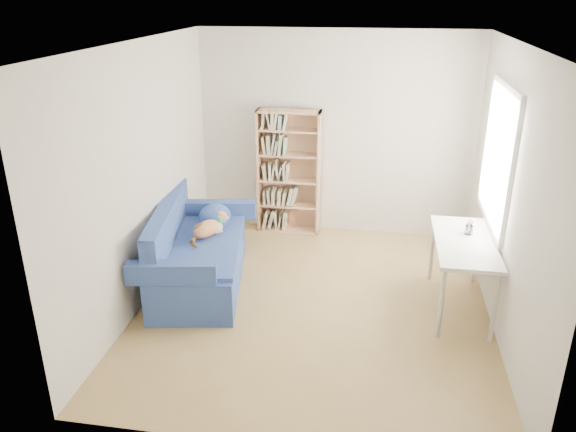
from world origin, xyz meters
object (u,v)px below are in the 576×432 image
object	(u,v)px
pen_cup	(469,229)
desk	(464,247)
sofa	(197,253)
bookshelf	(289,177)

from	to	relation	value
pen_cup	desk	bearing A→B (deg)	-107.08
sofa	desk	distance (m)	2.81
sofa	desk	size ratio (longest dim) A/B	1.57
bookshelf	desk	size ratio (longest dim) A/B	1.31
sofa	bookshelf	world-z (taller)	bookshelf
bookshelf	pen_cup	distance (m)	2.57
desk	bookshelf	bearing A→B (deg)	140.28
pen_cup	bookshelf	bearing A→B (deg)	143.91
sofa	bookshelf	bearing A→B (deg)	54.59
pen_cup	sofa	bearing A→B (deg)	-178.58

